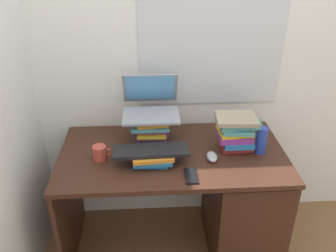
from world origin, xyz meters
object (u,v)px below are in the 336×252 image
object	(u,v)px
desk	(225,198)
mug	(100,153)
book_stack_keyboard_riser	(152,157)
water_bottle	(261,140)
cell_phone	(191,176)
book_stack_side	(236,131)
book_stack_tall	(151,130)
laptop	(151,104)
computer_mouse	(212,157)
keyboard	(151,151)

from	to	relation	value
desk	mug	size ratio (longest dim) A/B	11.83
desk	book_stack_keyboard_riser	world-z (taller)	book_stack_keyboard_riser
water_bottle	cell_phone	size ratio (longest dim) A/B	1.19
book_stack_side	cell_phone	bearing A→B (deg)	-137.72
book_stack_tall	book_stack_keyboard_riser	distance (m)	0.22
desk	book_stack_keyboard_riser	distance (m)	0.60
laptop	mug	distance (m)	0.42
book_stack_keyboard_riser	water_bottle	size ratio (longest dim) A/B	1.48
mug	water_bottle	world-z (taller)	water_bottle
book_stack_tall	computer_mouse	world-z (taller)	book_stack_tall
book_stack_keyboard_riser	book_stack_side	world-z (taller)	book_stack_side
desk	mug	distance (m)	0.84
computer_mouse	cell_phone	bearing A→B (deg)	-131.10
mug	keyboard	bearing A→B (deg)	-9.44
book_stack_side	mug	xyz separation A→B (m)	(-0.79, -0.07, -0.08)
cell_phone	book_stack_keyboard_riser	bearing A→B (deg)	144.31
desk	computer_mouse	bearing A→B (deg)	-152.64
computer_mouse	book_stack_side	bearing A→B (deg)	35.02
keyboard	mug	bearing A→B (deg)	168.28
laptop	mug	size ratio (longest dim) A/B	2.98
book_stack_side	cell_phone	xyz separation A→B (m)	(-0.30, -0.27, -0.12)
book_stack_tall	keyboard	size ratio (longest dim) A/B	0.54
mug	computer_mouse	bearing A→B (deg)	-3.59
desk	book_stack_side	distance (m)	0.47
book_stack_tall	cell_phone	world-z (taller)	book_stack_tall
keyboard	water_bottle	world-z (taller)	water_bottle
laptop	computer_mouse	xyz separation A→B (m)	(0.34, -0.27, -0.22)
desk	keyboard	size ratio (longest dim) A/B	3.17
book_stack_side	computer_mouse	xyz separation A→B (m)	(-0.16, -0.11, -0.10)
keyboard	mug	xyz separation A→B (m)	(-0.29, 0.05, -0.03)
desk	keyboard	distance (m)	0.63
desk	laptop	xyz separation A→B (m)	(-0.46, 0.21, 0.58)
book_stack_tall	water_bottle	distance (m)	0.65
computer_mouse	water_bottle	world-z (taller)	water_bottle
desk	book_stack_side	world-z (taller)	book_stack_side
computer_mouse	mug	world-z (taller)	mug
book_stack_side	keyboard	world-z (taller)	book_stack_side
cell_phone	book_stack_side	bearing A→B (deg)	42.38
laptop	book_stack_side	bearing A→B (deg)	-17.76
computer_mouse	book_stack_tall	bearing A→B (deg)	149.15
book_stack_tall	computer_mouse	distance (m)	0.40
book_stack_tall	mug	distance (m)	0.34
cell_phone	desk	bearing A→B (deg)	40.82
book_stack_tall	computer_mouse	bearing A→B (deg)	-30.85
desk	keyboard	world-z (taller)	keyboard
mug	water_bottle	distance (m)	0.93
book_stack_side	water_bottle	world-z (taller)	book_stack_side
book_stack_keyboard_riser	cell_phone	bearing A→B (deg)	-35.79
keyboard	mug	distance (m)	0.29
book_stack_side	desk	bearing A→B (deg)	-129.76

